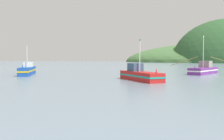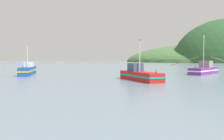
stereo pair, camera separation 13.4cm
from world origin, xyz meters
TOP-DOWN VIEW (x-y plane):
  - fishing_boat_purple at (15.87, 47.66)m, footprint 12.95×10.84m
  - fishing_boat_blue at (-17.01, 37.11)m, footprint 6.14×10.76m
  - fishing_boat_red at (5.04, 30.07)m, footprint 7.05×8.95m

SIDE VIEW (x-z plane):
  - fishing_boat_red at x=5.04m, z-range -2.10..3.63m
  - fishing_boat_purple at x=15.87m, z-range -2.96..4.65m
  - fishing_boat_blue at x=-17.01m, z-range -1.99..3.72m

